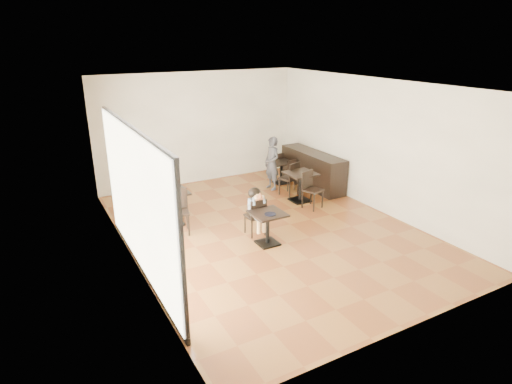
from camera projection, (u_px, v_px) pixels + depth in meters
floor at (268, 229)px, 9.65m from camera, size 6.00×8.00×0.01m
ceiling at (270, 84)px, 8.56m from camera, size 6.00×8.00×0.01m
wall_back at (199, 128)px, 12.39m from camera, size 6.00×0.01×3.20m
wall_front at (418, 232)px, 5.81m from camera, size 6.00×0.01×3.20m
wall_left at (127, 183)px, 7.74m from camera, size 0.01×8.00×3.20m
wall_right at (374, 145)px, 10.46m from camera, size 0.01×8.00×3.20m
storefront_window at (136, 202)px, 7.41m from camera, size 0.04×4.50×2.60m
child_table at (268, 228)px, 8.86m from camera, size 0.67×0.67×0.71m
child_chair at (255, 216)px, 9.29m from camera, size 0.38×0.38×0.85m
child at (255, 211)px, 9.25m from camera, size 0.38×0.53×1.07m
plate at (270, 214)px, 8.66m from camera, size 0.24×0.24×0.01m
pizza_slice at (259, 197)px, 8.96m from camera, size 0.25×0.19×0.06m
adult_patron at (272, 163)px, 12.00m from camera, size 0.40×0.58×1.50m
cafe_table_mid at (300, 187)px, 11.20m from camera, size 0.93×0.93×0.78m
cafe_table_left at (171, 208)px, 9.79m from camera, size 0.94×0.94×0.82m
cafe_table_back at (281, 172)px, 12.62m from camera, size 0.67×0.67×0.66m
chair_mid_a at (289, 178)px, 11.63m from camera, size 0.53×0.53×0.94m
chair_mid_b at (313, 190)px, 10.72m from camera, size 0.53×0.53×0.94m
chair_left_a at (163, 197)px, 10.22m from camera, size 0.54×0.54×0.98m
chair_left_b at (179, 213)px, 9.31m from camera, size 0.54×0.54×0.98m
chair_back_a at (275, 165)px, 13.11m from camera, size 0.38×0.38×0.79m
chair_back_b at (295, 175)px, 12.20m from camera, size 0.38×0.38×0.79m
service_counter at (312, 169)px, 12.33m from camera, size 0.60×2.40×1.00m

